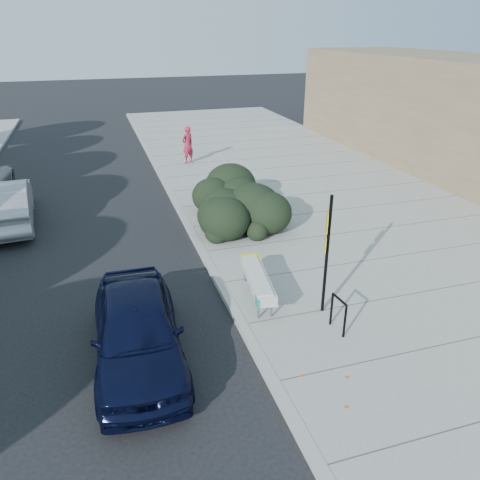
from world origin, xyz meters
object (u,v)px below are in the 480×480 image
object	(u,v)px
bench	(257,279)
wagon_silver	(5,203)
bike_rack	(338,311)
sign_post	(327,249)
sedan_navy	(137,330)
pedestrian	(188,145)

from	to	relation	value
bench	wagon_silver	xyz separation A→B (m)	(-6.69, 7.49, 0.09)
bike_rack	sign_post	size ratio (longest dim) A/B	0.29
sedan_navy	wagon_silver	bearing A→B (deg)	114.31
bike_rack	pedestrian	xyz separation A→B (m)	(-0.32, 15.04, 0.40)
bike_rack	pedestrian	size ratio (longest dim) A/B	0.46
sedan_navy	sign_post	bearing A→B (deg)	7.04
bench	bike_rack	size ratio (longest dim) A/B	2.81
bench	wagon_silver	distance (m)	10.04
pedestrian	bench	bearing A→B (deg)	56.26
bike_rack	wagon_silver	size ratio (longest dim) A/B	0.17
bench	sign_post	bearing A→B (deg)	-29.72
bench	bike_rack	world-z (taller)	bike_rack
sedan_navy	wagon_silver	size ratio (longest dim) A/B	0.91
sedan_navy	pedestrian	size ratio (longest dim) A/B	2.42
wagon_silver	pedestrian	size ratio (longest dim) A/B	2.66
sedan_navy	wagon_silver	xyz separation A→B (m)	(-3.61, 8.86, 0.05)
bike_rack	sedan_navy	size ratio (longest dim) A/B	0.19
bench	sedan_navy	size ratio (longest dim) A/B	0.54
pedestrian	wagon_silver	bearing A→B (deg)	7.14
wagon_silver	bench	bearing A→B (deg)	126.61
bench	sign_post	distance (m)	1.97
sedan_navy	wagon_silver	distance (m)	9.57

